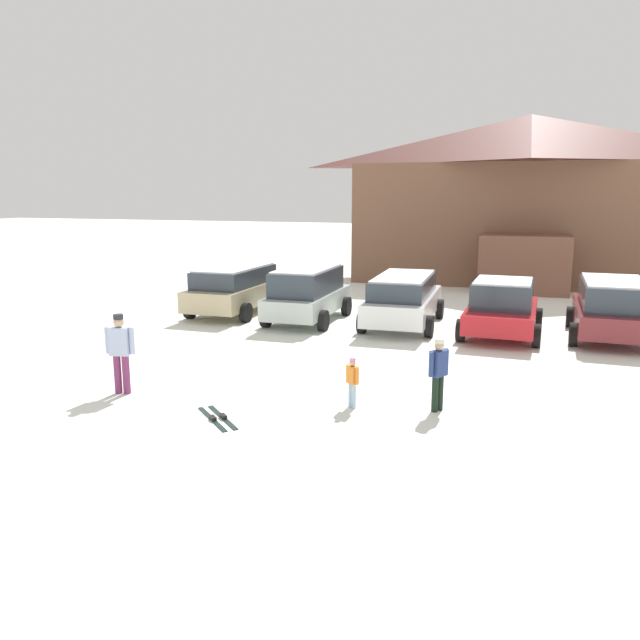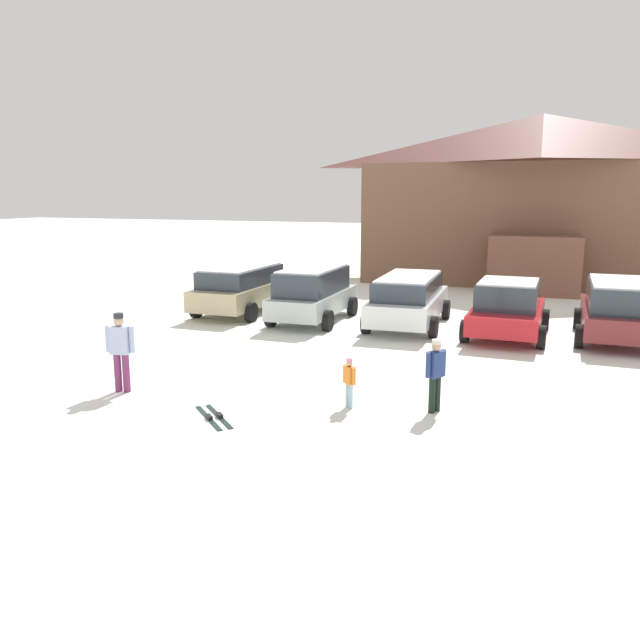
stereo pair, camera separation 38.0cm
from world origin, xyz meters
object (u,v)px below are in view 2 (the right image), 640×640
(skier_child_in_orange_jacket, at_px, (349,380))
(pair_of_skis, at_px, (214,417))
(ski_lodge, at_px, (538,197))
(parked_white_suv, at_px, (409,299))
(skier_teen_in_navy_coat, at_px, (435,371))
(parked_silver_wagon, at_px, (313,293))
(parked_maroon_van, at_px, (620,309))
(skier_adult_in_blue_parka, at_px, (120,348))
(parked_red_sedan, at_px, (508,308))
(parked_beige_suv, at_px, (242,287))

(skier_child_in_orange_jacket, height_order, pair_of_skis, skier_child_in_orange_jacket)
(ski_lodge, distance_m, parked_white_suv, 13.97)
(skier_child_in_orange_jacket, distance_m, skier_teen_in_navy_coat, 1.64)
(skier_teen_in_navy_coat, bearing_deg, parked_silver_wagon, 126.67)
(parked_white_suv, bearing_deg, skier_child_in_orange_jacket, -84.91)
(parked_silver_wagon, bearing_deg, pair_of_skis, -79.85)
(ski_lodge, bearing_deg, skier_teen_in_navy_coat, -92.29)
(pair_of_skis, bearing_deg, parked_maroon_van, 52.11)
(parked_silver_wagon, height_order, pair_of_skis, parked_silver_wagon)
(skier_adult_in_blue_parka, height_order, skier_teen_in_navy_coat, skier_adult_in_blue_parka)
(skier_adult_in_blue_parka, relative_size, skier_teen_in_navy_coat, 1.19)
(pair_of_skis, bearing_deg, skier_adult_in_blue_parka, 165.21)
(ski_lodge, relative_size, pair_of_skis, 13.06)
(parked_white_suv, bearing_deg, parked_red_sedan, -7.48)
(parked_red_sedan, xyz_separation_m, skier_child_in_orange_jacket, (-2.29, -7.49, -0.27))
(parked_beige_suv, bearing_deg, parked_white_suv, -1.40)
(parked_red_sedan, xyz_separation_m, skier_adult_in_blue_parka, (-7.02, -8.24, 0.12))
(ski_lodge, bearing_deg, skier_adult_in_blue_parka, -108.03)
(parked_maroon_van, bearing_deg, skier_adult_in_blue_parka, -138.50)
(parked_beige_suv, bearing_deg, skier_teen_in_navy_coat, -43.16)
(parked_silver_wagon, height_order, parked_white_suv, parked_silver_wagon)
(parked_white_suv, relative_size, pair_of_skis, 3.88)
(parked_beige_suv, distance_m, skier_teen_in_navy_coat, 11.20)
(skier_adult_in_blue_parka, relative_size, pair_of_skis, 1.35)
(parked_white_suv, xyz_separation_m, skier_adult_in_blue_parka, (-4.02, -8.64, 0.07))
(parked_red_sedan, xyz_separation_m, pair_of_skis, (-4.44, -8.92, -0.81))
(ski_lodge, distance_m, parked_red_sedan, 14.02)
(parked_maroon_van, height_order, skier_adult_in_blue_parka, parked_maroon_van)
(skier_adult_in_blue_parka, distance_m, pair_of_skis, 2.82)
(parked_silver_wagon, bearing_deg, skier_adult_in_blue_parka, -96.71)
(ski_lodge, relative_size, parked_white_suv, 3.36)
(skier_teen_in_navy_coat, relative_size, pair_of_skis, 1.14)
(skier_child_in_orange_jacket, relative_size, skier_adult_in_blue_parka, 0.59)
(ski_lodge, xyz_separation_m, pair_of_skis, (-4.55, -22.59, -3.90))
(parked_beige_suv, relative_size, pair_of_skis, 3.68)
(parked_silver_wagon, xyz_separation_m, pair_of_skis, (1.60, -8.95, -0.91))
(parked_red_sedan, relative_size, pair_of_skis, 3.33)
(parked_beige_suv, distance_m, skier_adult_in_blue_parka, 8.98)
(parked_silver_wagon, bearing_deg, parked_maroon_van, 3.49)
(parked_white_suv, distance_m, skier_adult_in_blue_parka, 9.53)
(ski_lodge, relative_size, parked_maroon_van, 3.80)
(parked_beige_suv, xyz_separation_m, skier_teen_in_navy_coat, (8.17, -7.66, -0.09))
(parked_beige_suv, bearing_deg, parked_silver_wagon, -10.09)
(parked_silver_wagon, xyz_separation_m, skier_teen_in_navy_coat, (5.33, -7.16, -0.14))
(ski_lodge, distance_m, skier_teen_in_navy_coat, 21.04)
(parked_beige_suv, xyz_separation_m, parked_maroon_van, (11.84, 0.04, 0.03))
(ski_lodge, height_order, parked_silver_wagon, ski_lodge)
(skier_child_in_orange_jacket, bearing_deg, parked_white_suv, 95.09)
(parked_maroon_van, height_order, pair_of_skis, parked_maroon_van)
(parked_maroon_van, height_order, skier_child_in_orange_jacket, parked_maroon_van)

